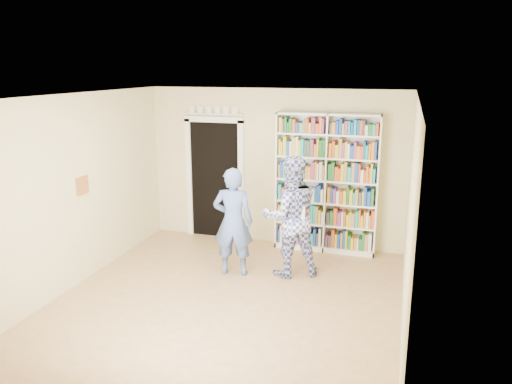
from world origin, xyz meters
TOP-DOWN VIEW (x-y plane):
  - floor at (0.00, 0.00)m, footprint 5.00×5.00m
  - ceiling at (0.00, 0.00)m, footprint 5.00×5.00m
  - wall_back at (0.00, 2.50)m, footprint 4.50×0.00m
  - wall_left at (-2.25, 0.00)m, footprint 0.00×5.00m
  - wall_right at (2.25, 0.00)m, footprint 0.00×5.00m
  - bookshelf at (0.94, 2.34)m, footprint 1.69×0.32m
  - doorway at (-1.10, 2.48)m, footprint 1.10×0.08m
  - wall_art at (-2.23, 0.20)m, footprint 0.03×0.25m
  - man_blue at (-0.22, 0.94)m, footprint 0.66×0.49m
  - man_plaid at (0.60, 1.17)m, footprint 1.10×1.01m
  - paper_sheet at (0.74, 0.98)m, footprint 0.20×0.07m

SIDE VIEW (x-z plane):
  - floor at x=0.00m, z-range 0.00..0.00m
  - man_blue at x=-0.22m, z-range 0.00..1.64m
  - man_plaid at x=0.60m, z-range 0.00..1.81m
  - paper_sheet at x=0.74m, z-range 0.83..1.11m
  - bookshelf at x=0.94m, z-range 0.01..2.34m
  - doorway at x=-1.10m, z-range -0.04..2.39m
  - wall_back at x=0.00m, z-range -0.90..3.60m
  - wall_left at x=-2.25m, z-range -1.15..3.85m
  - wall_right at x=2.25m, z-range -1.15..3.85m
  - wall_art at x=-2.23m, z-range 1.27..1.52m
  - ceiling at x=0.00m, z-range 2.70..2.70m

